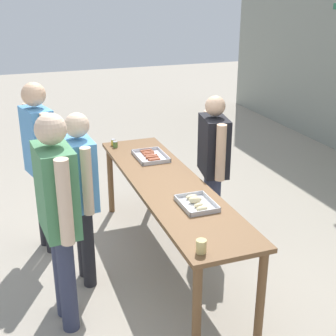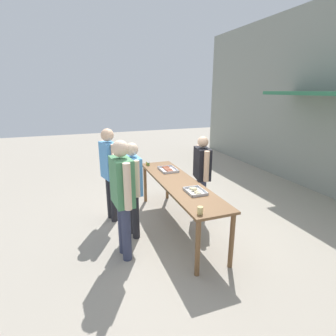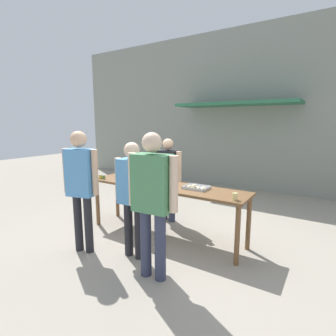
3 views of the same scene
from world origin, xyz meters
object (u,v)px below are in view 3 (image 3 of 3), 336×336
object	(u,v)px
condiment_jar_mustard	(100,177)
person_server_behind_table	(168,173)
condiment_jar_ketchup	(104,177)
person_customer_with_cup	(152,194)
person_customer_holding_hotdog	(81,181)
beer_cup	(235,197)
food_tray_sausages	(134,179)
food_tray_buns	(196,187)
person_customer_waiting_in_line	(133,190)

from	to	relation	value
condiment_jar_mustard	person_server_behind_table	distance (m)	1.27
condiment_jar_ketchup	person_customer_with_cup	size ratio (longest dim) A/B	0.04
person_server_behind_table	person_customer_holding_hotdog	size ratio (longest dim) A/B	0.90
person_customer_with_cup	beer_cup	bearing A→B (deg)	-133.48
condiment_jar_ketchup	food_tray_sausages	bearing A→B (deg)	30.30
condiment_jar_ketchup	person_customer_with_cup	bearing A→B (deg)	-26.78
food_tray_buns	person_customer_holding_hotdog	world-z (taller)	person_customer_holding_hotdog
food_tray_sausages	beer_cup	distance (m)	2.01
food_tray_buns	condiment_jar_mustard	distance (m)	1.86
condiment_jar_mustard	food_tray_buns	bearing A→B (deg)	8.71
food_tray_buns	beer_cup	size ratio (longest dim) A/B	3.78
person_server_behind_table	condiment_jar_mustard	bearing A→B (deg)	-126.82
condiment_jar_mustard	person_server_behind_table	xyz separation A→B (m)	(0.94, 0.86, 0.02)
food_tray_buns	person_customer_waiting_in_line	xyz separation A→B (m)	(-0.54, -0.89, 0.08)
condiment_jar_ketchup	person_customer_waiting_in_line	distance (m)	1.36
person_customer_with_cup	person_customer_waiting_in_line	xyz separation A→B (m)	(-0.54, 0.27, -0.09)
person_customer_waiting_in_line	person_server_behind_table	bearing A→B (deg)	-79.78
person_server_behind_table	person_customer_holding_hotdog	world-z (taller)	person_customer_holding_hotdog
condiment_jar_mustard	beer_cup	bearing A→B (deg)	0.23
condiment_jar_ketchup	person_customer_with_cup	world-z (taller)	person_customer_with_cup
food_tray_buns	person_customer_holding_hotdog	size ratio (longest dim) A/B	0.21
beer_cup	person_server_behind_table	distance (m)	1.82
condiment_jar_ketchup	beer_cup	size ratio (longest dim) A/B	0.75
food_tray_sausages	person_customer_holding_hotdog	size ratio (longest dim) A/B	0.24
food_tray_buns	person_customer_with_cup	distance (m)	1.17
food_tray_buns	person_server_behind_table	xyz separation A→B (m)	(-0.90, 0.58, 0.04)
food_tray_sausages	condiment_jar_mustard	world-z (taller)	condiment_jar_mustard
food_tray_buns	person_server_behind_table	distance (m)	1.07
food_tray_buns	condiment_jar_mustard	world-z (taller)	condiment_jar_mustard
person_server_behind_table	person_customer_holding_hotdog	distance (m)	1.80
food_tray_sausages	food_tray_buns	bearing A→B (deg)	-0.06
condiment_jar_ketchup	beer_cup	xyz separation A→B (m)	(2.47, 0.01, 0.01)
person_server_behind_table	person_customer_with_cup	bearing A→B (deg)	-52.24
condiment_jar_ketchup	person_customer_holding_hotdog	size ratio (longest dim) A/B	0.04
food_tray_buns	condiment_jar_ketchup	bearing A→B (deg)	-170.98
person_server_behind_table	condiment_jar_ketchup	bearing A→B (deg)	-124.29
food_tray_buns	person_customer_waiting_in_line	bearing A→B (deg)	-121.31
person_server_behind_table	person_customer_with_cup	xyz separation A→B (m)	(0.90, -1.74, 0.12)
beer_cup	person_customer_waiting_in_line	size ratio (longest dim) A/B	0.06
person_customer_holding_hotdog	person_customer_with_cup	world-z (taller)	person_customer_with_cup
food_tray_sausages	person_customer_with_cup	world-z (taller)	person_customer_with_cup
food_tray_buns	beer_cup	distance (m)	0.76
person_customer_holding_hotdog	person_customer_with_cup	distance (m)	1.27
food_tray_buns	person_server_behind_table	world-z (taller)	person_server_behind_table
condiment_jar_mustard	person_customer_holding_hotdog	bearing A→B (deg)	-57.89
condiment_jar_mustard	person_server_behind_table	size ratio (longest dim) A/B	0.05
condiment_jar_mustard	beer_cup	xyz separation A→B (m)	(2.55, 0.01, 0.01)
beer_cup	person_customer_waiting_in_line	xyz separation A→B (m)	(-1.25, -0.62, 0.05)
condiment_jar_ketchup	person_server_behind_table	distance (m)	1.21
condiment_jar_mustard	person_server_behind_table	world-z (taller)	person_server_behind_table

